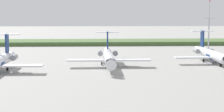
% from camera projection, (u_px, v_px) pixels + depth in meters
% --- Properties ---
extents(ground_plane, '(500.00, 500.00, 0.00)m').
position_uv_depth(ground_plane, '(109.00, 57.00, 124.98)').
color(ground_plane, '#9E9B96').
extents(grass_berm, '(320.00, 20.00, 1.73)m').
position_uv_depth(grass_berm, '(105.00, 42.00, 173.06)').
color(grass_berm, '#4C6B38').
rests_on(grass_berm, ground).
extents(regional_jet_second, '(22.81, 31.00, 9.00)m').
position_uv_depth(regional_jet_second, '(109.00, 57.00, 104.33)').
color(regional_jet_second, white).
rests_on(regional_jet_second, ground).
extents(regional_jet_third, '(22.81, 31.00, 9.00)m').
position_uv_depth(regional_jet_third, '(212.00, 54.00, 110.48)').
color(regional_jet_third, white).
rests_on(regional_jet_third, ground).
extents(antenna_mast, '(4.40, 0.50, 19.18)m').
position_uv_depth(antenna_mast, '(209.00, 31.00, 138.52)').
color(antenna_mast, '#B2B2B7').
rests_on(antenna_mast, ground).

